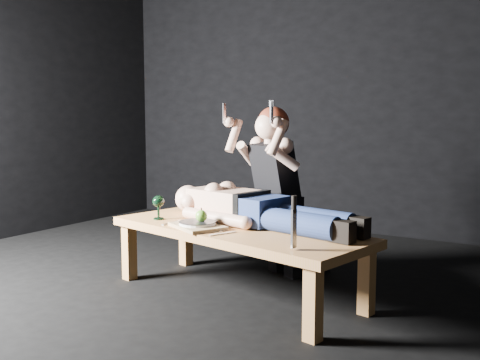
{
  "coord_description": "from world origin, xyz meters",
  "views": [
    {
      "loc": [
        2.09,
        -2.74,
        1.13
      ],
      "look_at": [
        0.31,
        0.21,
        0.75
      ],
      "focal_mm": 40.24,
      "sensor_mm": 36.0,
      "label": 1
    }
  ],
  "objects": [
    {
      "name": "fork_flat",
      "position": [
        -0.13,
        0.04,
        0.45
      ],
      "size": [
        0.02,
        0.19,
        0.01
      ],
      "primitive_type": "cube",
      "rotation": [
        0.0,
        0.0,
        -0.01
      ],
      "color": "#B2B2B7",
      "rests_on": "table"
    },
    {
      "name": "goblet",
      "position": [
        -0.29,
        0.1,
        0.53
      ],
      "size": [
        0.1,
        0.1,
        0.17
      ],
      "primitive_type": null,
      "rotation": [
        0.0,
        0.0,
        -0.21
      ],
      "color": "black",
      "rests_on": "table"
    },
    {
      "name": "kneeling_woman",
      "position": [
        0.35,
        0.73,
        0.63
      ],
      "size": [
        0.92,
        0.96,
        1.27
      ],
      "primitive_type": null,
      "rotation": [
        0.0,
        0.0,
        -0.41
      ],
      "color": "black",
      "rests_on": "ground"
    },
    {
      "name": "serving_tray",
      "position": [
        0.11,
        0.01,
        0.46
      ],
      "size": [
        0.43,
        0.38,
        0.02
      ],
      "primitive_type": "cube",
      "rotation": [
        0.0,
        0.0,
        -0.46
      ],
      "color": "tan",
      "rests_on": "table"
    },
    {
      "name": "plate",
      "position": [
        0.11,
        0.01,
        0.48
      ],
      "size": [
        0.31,
        0.31,
        0.02
      ],
      "primitive_type": "cylinder",
      "rotation": [
        0.0,
        0.0,
        -0.46
      ],
      "color": "white",
      "rests_on": "serving_tray"
    },
    {
      "name": "table",
      "position": [
        0.31,
        0.16,
        0.23
      ],
      "size": [
        1.88,
        1.02,
        0.45
      ],
      "primitive_type": "cube",
      "rotation": [
        0.0,
        0.0,
        -0.21
      ],
      "color": "#B27345",
      "rests_on": "ground"
    },
    {
      "name": "ground",
      "position": [
        0.0,
        0.0,
        0.0
      ],
      "size": [
        5.0,
        5.0,
        0.0
      ],
      "primitive_type": "plane",
      "color": "black",
      "rests_on": "ground"
    },
    {
      "name": "carving_knife",
      "position": [
        0.89,
        -0.21,
        0.6
      ],
      "size": [
        0.05,
        0.05,
        0.29
      ],
      "primitive_type": null,
      "rotation": [
        0.0,
        0.0,
        -0.21
      ],
      "color": "#B2B2B7",
      "rests_on": "table"
    },
    {
      "name": "spoon_flat",
      "position": [
        0.26,
        0.05,
        0.45
      ],
      "size": [
        0.11,
        0.17,
        0.01
      ],
      "primitive_type": "cube",
      "rotation": [
        0.0,
        0.0,
        0.56
      ],
      "color": "#B2B2B7",
      "rests_on": "table"
    },
    {
      "name": "knife_flat",
      "position": [
        0.35,
        -0.07,
        0.45
      ],
      "size": [
        0.09,
        0.18,
        0.01
      ],
      "primitive_type": "cube",
      "rotation": [
        0.0,
        0.0,
        -0.41
      ],
      "color": "#B2B2B7",
      "rests_on": "table"
    },
    {
      "name": "apple",
      "position": [
        0.13,
        0.02,
        0.53
      ],
      "size": [
        0.08,
        0.08,
        0.08
      ],
      "primitive_type": "sphere",
      "color": "#429A24",
      "rests_on": "plate"
    },
    {
      "name": "lying_man",
      "position": [
        0.39,
        0.3,
        0.58
      ],
      "size": [
        1.79,
        0.87,
        0.25
      ],
      "primitive_type": null,
      "rotation": [
        0.0,
        0.0,
        -0.21
      ],
      "color": "#DAA98D",
      "rests_on": "table"
    },
    {
      "name": "back_wall",
      "position": [
        0.0,
        2.5,
        1.5
      ],
      "size": [
        5.0,
        0.0,
        5.0
      ],
      "primitive_type": "plane",
      "rotation": [
        1.57,
        0.0,
        0.0
      ],
      "color": "black",
      "rests_on": "ground"
    }
  ]
}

